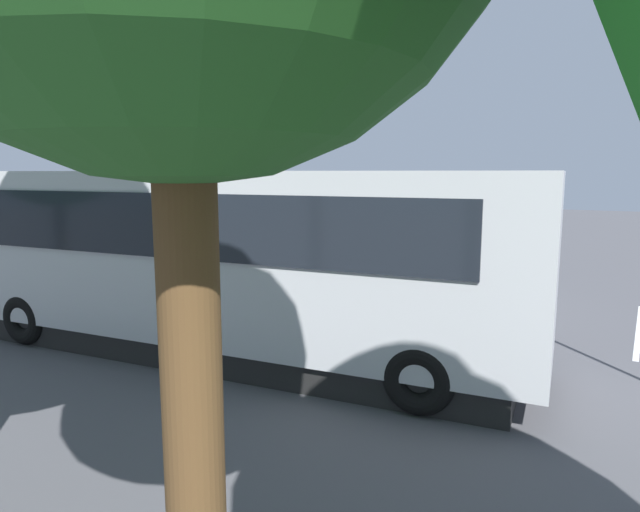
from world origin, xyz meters
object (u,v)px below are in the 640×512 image
object	(u,v)px
parked_motorcycle_silver	(380,314)
stunt_motorcycle	(332,245)
spectator_left	(285,272)
traffic_cone	(378,271)
spectator_far_left	(322,274)
spectator_centre	(231,266)
tour_bus	(225,263)

from	to	relation	value
parked_motorcycle_silver	stunt_motorcycle	bearing A→B (deg)	-54.39
spectator_left	traffic_cone	bearing A→B (deg)	-93.75
spectator_left	stunt_motorcycle	bearing A→B (deg)	-76.26
spectator_far_left	parked_motorcycle_silver	xyz separation A→B (m)	(-1.60, 0.59, -0.55)
spectator_far_left	stunt_motorcycle	xyz separation A→B (m)	(1.98, -4.41, 0.00)
spectator_centre	parked_motorcycle_silver	size ratio (longest dim) A/B	0.89
stunt_motorcycle	spectator_far_left	bearing A→B (deg)	114.18
spectator_far_left	spectator_centre	size ratio (longest dim) A/B	0.95
tour_bus	spectator_left	xyz separation A→B (m)	(0.41, -2.68, -0.61)
spectator_far_left	traffic_cone	size ratio (longest dim) A/B	2.75
tour_bus	parked_motorcycle_silver	world-z (taller)	tour_bus
tour_bus	spectator_centre	xyz separation A→B (m)	(1.76, -2.47, -0.56)
spectator_far_left	spectator_centre	xyz separation A→B (m)	(2.24, 0.31, 0.05)
spectator_far_left	traffic_cone	bearing A→B (deg)	-83.12
spectator_left	traffic_cone	size ratio (longest dim) A/B	2.75
spectator_far_left	parked_motorcycle_silver	world-z (taller)	spectator_far_left
spectator_left	parked_motorcycle_silver	xyz separation A→B (m)	(-2.48, 0.49, -0.55)
parked_motorcycle_silver	traffic_cone	size ratio (longest dim) A/B	3.26
spectator_left	stunt_motorcycle	distance (m)	4.64
tour_bus	spectator_far_left	bearing A→B (deg)	-99.62
stunt_motorcycle	traffic_cone	distance (m)	1.62
spectator_far_left	stunt_motorcycle	world-z (taller)	stunt_motorcycle
stunt_motorcycle	traffic_cone	xyz separation A→B (m)	(-1.42, -0.27, -0.74)
spectator_left	stunt_motorcycle	xyz separation A→B (m)	(1.10, -4.51, 0.01)
parked_motorcycle_silver	spectator_centre	bearing A→B (deg)	-4.25
spectator_centre	traffic_cone	bearing A→B (deg)	-108.54
tour_bus	stunt_motorcycle	size ratio (longest dim) A/B	5.96
tour_bus	spectator_left	world-z (taller)	tour_bus
tour_bus	spectator_left	bearing A→B (deg)	-81.37
traffic_cone	stunt_motorcycle	bearing A→B (deg)	10.62
tour_bus	traffic_cone	size ratio (longest dim) A/B	17.32
spectator_centre	tour_bus	bearing A→B (deg)	125.51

